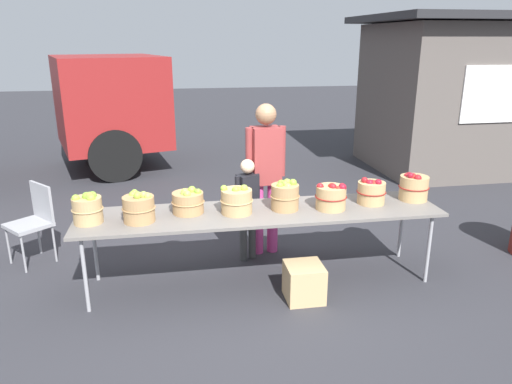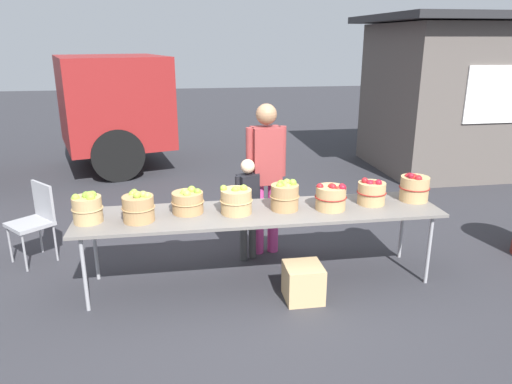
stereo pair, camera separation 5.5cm
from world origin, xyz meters
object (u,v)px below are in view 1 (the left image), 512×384
Objects in this scene: apple_basket_red_1 at (371,192)px; apple_basket_green_3 at (237,201)px; child_customer at (248,202)px; apple_basket_green_4 at (285,195)px; apple_basket_green_2 at (188,202)px; apple_basket_red_0 at (331,196)px; produce_crate at (304,282)px; apple_basket_red_2 at (414,187)px; vendor_adult at (266,168)px; folding_chair at (34,217)px; apple_basket_green_1 at (139,208)px; apple_basket_green_0 at (88,208)px; market_table at (261,214)px.

apple_basket_green_3 is at bearing -177.91° from apple_basket_red_1.
apple_basket_green_4 is at bearing 97.46° from child_customer.
apple_basket_green_2 is 1.02× the size of apple_basket_red_0.
apple_basket_green_3 is 0.99m from produce_crate.
child_customer is at bearing 164.66° from apple_basket_red_2.
vendor_adult reaches higher than child_customer.
apple_basket_green_3 is 0.37× the size of folding_chair.
apple_basket_green_1 is 1.03× the size of apple_basket_red_1.
produce_crate is at bearing 90.25° from child_customer.
apple_basket_green_0 is 2.73m from apple_basket_red_1.
child_customer is at bearing 40.35° from folding_chair.
apple_basket_red_2 reaches higher than apple_basket_green_2.
apple_basket_green_4 is 0.18× the size of vendor_adult.
apple_basket_red_0 is at bearing -172.28° from apple_basket_red_2.
apple_basket_red_1 is at bearing 2.13° from market_table.
folding_chair is (-3.46, 0.84, -0.37)m from apple_basket_red_1.
vendor_adult is at bearing 75.83° from market_table.
apple_basket_green_3 is at bearing 52.61° from vendor_adult.
market_table is at bearing 3.72° from apple_basket_green_1.
apple_basket_green_3 reaches higher than market_table.
apple_basket_green_4 is at bearing -3.82° from apple_basket_green_2.
produce_crate is at bearing -35.23° from apple_basket_green_3.
market_table is 11.62× the size of apple_basket_green_4.
apple_basket_red_1 is (0.90, 0.02, -0.02)m from apple_basket_green_4.
apple_basket_red_0 reaches higher than produce_crate.
vendor_adult is (0.41, 0.69, 0.12)m from apple_basket_green_3.
apple_basket_green_0 reaches higher than apple_basket_green_1.
vendor_adult is (-0.07, 0.66, 0.11)m from apple_basket_green_4.
folding_chair is at bearing 153.89° from apple_basket_green_2.
vendor_adult reaches higher than apple_basket_green_1.
apple_basket_green_1 is at bearing -161.07° from apple_basket_green_2.
market_table is 0.70m from apple_basket_red_0.
vendor_adult reaches higher than apple_basket_red_0.
child_customer is 2.31m from folding_chair.
vendor_adult reaches higher than apple_basket_green_3.
apple_basket_green_4 reaches higher than produce_crate.
produce_crate is at bearing -150.38° from apple_basket_red_1.
apple_basket_green_0 is 0.17× the size of vendor_adult.
folding_chair is (-2.28, 0.35, -0.16)m from child_customer.
produce_crate is at bearing -158.97° from apple_basket_red_2.
apple_basket_green_0 reaches higher than apple_basket_green_2.
apple_basket_green_3 is (0.90, 0.07, -0.01)m from apple_basket_green_1.
market_table is 11.53× the size of apple_basket_green_1.
apple_basket_red_2 is 1.56m from vendor_adult.
folding_chair is (-3.94, 0.80, -0.38)m from apple_basket_red_2.
apple_basket_red_1 is at bearing 140.06° from vendor_adult.
vendor_adult reaches higher than apple_basket_red_2.
apple_basket_green_0 is at bearing -173.04° from apple_basket_green_2.
apple_basket_red_2 is at bearing 2.73° from market_table.
apple_basket_red_0 is 0.46m from apple_basket_red_1.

